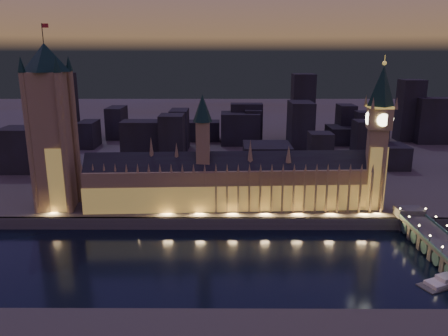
{
  "coord_description": "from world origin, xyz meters",
  "views": [
    {
      "loc": [
        6.38,
        -225.99,
        113.22
      ],
      "look_at": [
        5.0,
        55.0,
        38.0
      ],
      "focal_mm": 35.0,
      "sensor_mm": 36.0,
      "label": 1
    }
  ],
  "objects_px": {
    "westminster_bridge": "(443,251)",
    "palace_of_westminster": "(231,182)",
    "victoria_tower": "(51,120)",
    "elizabeth_tower": "(379,126)"
  },
  "relations": [
    {
      "from": "westminster_bridge",
      "to": "palace_of_westminster",
      "type": "bearing_deg",
      "value": 150.96
    },
    {
      "from": "victoria_tower",
      "to": "westminster_bridge",
      "type": "relative_size",
      "value": 1.08
    },
    {
      "from": "elizabeth_tower",
      "to": "westminster_bridge",
      "type": "relative_size",
      "value": 0.91
    },
    {
      "from": "palace_of_westminster",
      "to": "westminster_bridge",
      "type": "distance_m",
      "value": 135.86
    },
    {
      "from": "victoria_tower",
      "to": "palace_of_westminster",
      "type": "bearing_deg",
      "value": -0.09
    },
    {
      "from": "palace_of_westminster",
      "to": "westminster_bridge",
      "type": "xyz_separation_m",
      "value": [
        117.45,
        -65.2,
        -20.38
      ]
    },
    {
      "from": "palace_of_westminster",
      "to": "victoria_tower",
      "type": "bearing_deg",
      "value": 179.91
    },
    {
      "from": "elizabeth_tower",
      "to": "westminster_bridge",
      "type": "distance_m",
      "value": 90.34
    },
    {
      "from": "victoria_tower",
      "to": "elizabeth_tower",
      "type": "relative_size",
      "value": 1.19
    },
    {
      "from": "palace_of_westminster",
      "to": "elizabeth_tower",
      "type": "relative_size",
      "value": 1.96
    }
  ]
}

